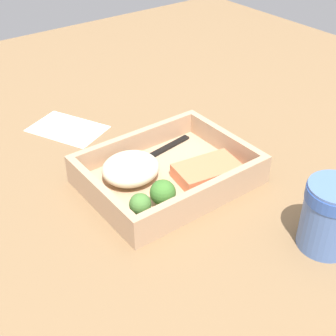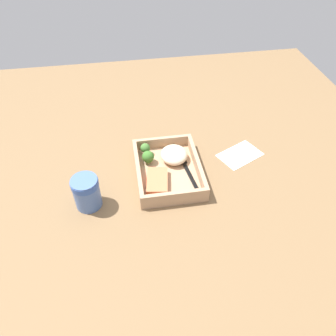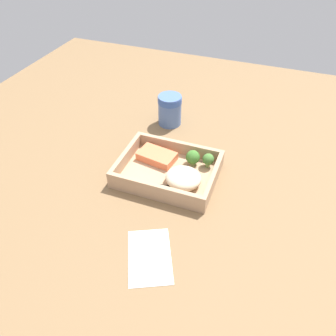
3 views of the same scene
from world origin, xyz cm
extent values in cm
cube|color=brown|center=(0.00, 0.00, -1.00)|extent=(160.00, 160.00, 2.00)
cube|color=tan|center=(0.00, 0.00, 0.60)|extent=(25.61, 19.43, 1.20)
cube|color=tan|center=(0.00, -9.12, 3.04)|extent=(25.61, 1.20, 3.67)
cube|color=tan|center=(0.00, 9.12, 3.04)|extent=(25.61, 1.20, 3.67)
cube|color=tan|center=(-12.20, 0.00, 3.04)|extent=(1.20, 17.03, 3.67)
cube|color=tan|center=(12.20, 0.00, 3.04)|extent=(1.20, 17.03, 3.67)
cube|color=#E7744A|center=(-4.74, 3.97, 2.31)|extent=(10.94, 7.61, 2.22)
ellipsoid|color=beige|center=(5.16, -2.78, 3.20)|extent=(9.16, 8.47, 4.01)
cylinder|color=#85A35E|center=(9.24, 5.92, 2.06)|extent=(1.19, 1.19, 1.71)
sphere|color=#457531|center=(9.24, 5.92, 3.77)|extent=(3.12, 3.12, 3.12)
cylinder|color=#87A560|center=(5.08, 5.51, 1.89)|extent=(1.44, 1.44, 1.37)
sphere|color=#3C712A|center=(5.08, 5.51, 3.62)|extent=(3.80, 3.80, 3.80)
cube|color=black|center=(-3.60, -6.39, 1.42)|extent=(12.43, 2.84, 0.44)
cube|color=black|center=(4.22, -5.28, 1.42)|extent=(3.68, 2.66, 0.44)
cylinder|color=#4B6BAB|center=(-8.28, 23.95, 4.89)|extent=(7.27, 7.27, 9.79)
cylinder|color=#3356A8|center=(-8.28, 23.95, 8.50)|extent=(7.49, 7.49, 1.76)
cube|color=white|center=(5.13, -24.97, 0.12)|extent=(14.01, 16.28, 0.24)
camera|label=1|loc=(36.25, 48.17, 44.62)|focal=50.00mm
camera|label=2|loc=(-71.13, 11.60, 71.82)|focal=35.00mm
camera|label=3|loc=(22.45, -60.57, 59.43)|focal=35.00mm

